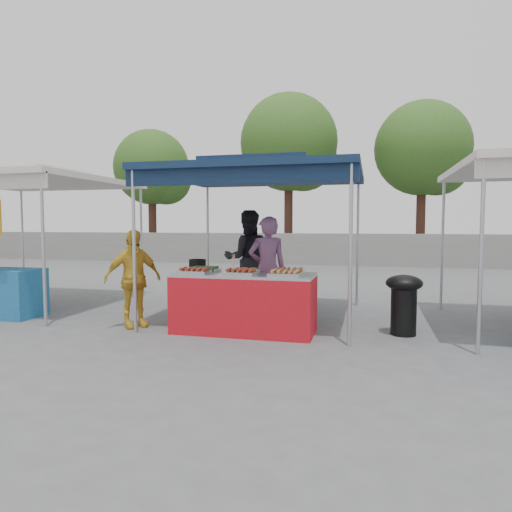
% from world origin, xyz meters
% --- Properties ---
extents(ground_plane, '(80.00, 80.00, 0.00)m').
position_xyz_m(ground_plane, '(0.00, 0.00, 0.00)').
color(ground_plane, '#545557').
extents(back_wall, '(40.00, 0.25, 1.20)m').
position_xyz_m(back_wall, '(0.00, 11.00, 0.60)').
color(back_wall, slate).
rests_on(back_wall, ground_plane).
extents(main_canopy, '(3.20, 3.20, 2.57)m').
position_xyz_m(main_canopy, '(0.00, 0.97, 2.37)').
color(main_canopy, '#B0B1B7').
rests_on(main_canopy, ground_plane).
extents(neighbor_stall_left, '(3.20, 3.20, 2.57)m').
position_xyz_m(neighbor_stall_left, '(-4.50, 0.57, 1.60)').
color(neighbor_stall_left, '#B0B1B7').
rests_on(neighbor_stall_left, ground_plane).
extents(tree_0, '(3.47, 3.40, 5.84)m').
position_xyz_m(tree_0, '(-7.87, 12.94, 3.99)').
color(tree_0, '#3D2017').
rests_on(tree_0, ground_plane).
extents(tree_1, '(4.10, 4.10, 7.05)m').
position_xyz_m(tree_1, '(-1.56, 13.06, 4.82)').
color(tree_1, '#3D2017').
rests_on(tree_1, ground_plane).
extents(tree_2, '(3.76, 3.75, 6.44)m').
position_xyz_m(tree_2, '(3.81, 13.20, 4.40)').
color(tree_2, '#3D2017').
rests_on(tree_2, ground_plane).
extents(vendor_table, '(2.00, 0.80, 0.85)m').
position_xyz_m(vendor_table, '(0.00, -0.10, 0.43)').
color(vendor_table, '#B6101B').
rests_on(vendor_table, ground_plane).
extents(food_tray_fl, '(0.42, 0.30, 0.07)m').
position_xyz_m(food_tray_fl, '(-0.66, -0.34, 0.88)').
color(food_tray_fl, '#BCBCC0').
rests_on(food_tray_fl, vendor_table).
extents(food_tray_fm, '(0.42, 0.30, 0.07)m').
position_xyz_m(food_tray_fm, '(0.01, -0.34, 0.88)').
color(food_tray_fm, '#BCBCC0').
rests_on(food_tray_fm, vendor_table).
extents(food_tray_fr, '(0.42, 0.30, 0.07)m').
position_xyz_m(food_tray_fr, '(0.64, -0.34, 0.88)').
color(food_tray_fr, '#BCBCC0').
rests_on(food_tray_fr, vendor_table).
extents(food_tray_bl, '(0.42, 0.30, 0.07)m').
position_xyz_m(food_tray_bl, '(-0.63, 0.01, 0.88)').
color(food_tray_bl, '#BCBCC0').
rests_on(food_tray_bl, vendor_table).
extents(food_tray_bm, '(0.42, 0.30, 0.07)m').
position_xyz_m(food_tray_bm, '(-0.04, 0.01, 0.88)').
color(food_tray_bm, '#BCBCC0').
rests_on(food_tray_bm, vendor_table).
extents(food_tray_br, '(0.42, 0.30, 0.07)m').
position_xyz_m(food_tray_br, '(0.63, -0.00, 0.88)').
color(food_tray_br, '#BCBCC0').
rests_on(food_tray_br, vendor_table).
extents(cooking_pot, '(0.26, 0.26, 0.15)m').
position_xyz_m(cooking_pot, '(-0.86, 0.29, 0.93)').
color(cooking_pot, black).
rests_on(cooking_pot, vendor_table).
extents(skewer_cup, '(0.08, 0.08, 0.10)m').
position_xyz_m(skewer_cup, '(-0.09, -0.30, 0.90)').
color(skewer_cup, '#B0B1B7').
rests_on(skewer_cup, vendor_table).
extents(wok_burner, '(0.51, 0.51, 0.85)m').
position_xyz_m(wok_burner, '(2.21, 0.31, 0.50)').
color(wok_burner, black).
rests_on(wok_burner, ground_plane).
extents(crate_left, '(0.53, 0.37, 0.32)m').
position_xyz_m(crate_left, '(-0.44, 0.52, 0.16)').
color(crate_left, '#123D98').
rests_on(crate_left, ground_plane).
extents(crate_right, '(0.47, 0.33, 0.28)m').
position_xyz_m(crate_right, '(0.27, 0.62, 0.14)').
color(crate_right, '#123D98').
rests_on(crate_right, ground_plane).
extents(crate_stacked, '(0.45, 0.31, 0.27)m').
position_xyz_m(crate_stacked, '(0.27, 0.62, 0.42)').
color(crate_stacked, '#123D98').
rests_on(crate_stacked, crate_right).
extents(vendor_woman, '(0.72, 0.61, 1.67)m').
position_xyz_m(vendor_woman, '(0.15, 0.73, 0.84)').
color(vendor_woman, '#81527A').
rests_on(vendor_woman, ground_plane).
extents(helper_man, '(1.07, 0.96, 1.81)m').
position_xyz_m(helper_man, '(-0.47, 1.83, 0.90)').
color(helper_man, black).
rests_on(helper_man, ground_plane).
extents(customer_person, '(0.84, 0.89, 1.47)m').
position_xyz_m(customer_person, '(-1.70, -0.18, 0.74)').
color(customer_person, gold).
rests_on(customer_person, ground_plane).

